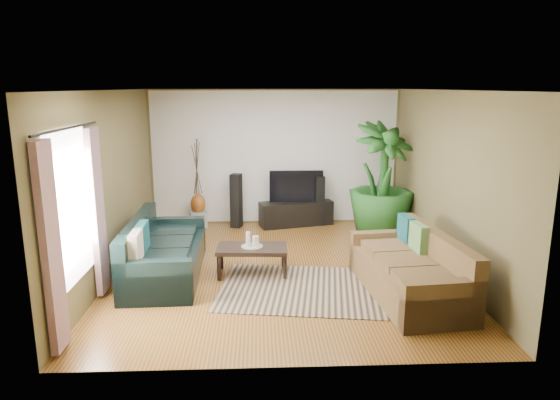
{
  "coord_description": "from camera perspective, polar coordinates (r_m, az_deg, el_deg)",
  "views": [
    {
      "loc": [
        -0.32,
        -7.25,
        2.75
      ],
      "look_at": [
        0.0,
        0.2,
        1.05
      ],
      "focal_mm": 32.0,
      "sensor_mm": 36.0,
      "label": 1
    }
  ],
  "objects": [
    {
      "name": "curtain_near",
      "position": [
        5.57,
        -24.7,
        -5.09
      ],
      "size": [
        0.08,
        0.35,
        2.2
      ],
      "primitive_type": "cube",
      "color": "gray",
      "rests_on": "ground"
    },
    {
      "name": "wall_right",
      "position": [
        7.9,
        18.5,
        1.97
      ],
      "size": [
        0.0,
        5.5,
        5.5
      ],
      "primitive_type": "plane",
      "rotation": [
        1.57,
        0.0,
        -1.57
      ],
      "color": "brown",
      "rests_on": "ground"
    },
    {
      "name": "tv_stand",
      "position": [
        10.09,
        1.84,
        -1.53
      ],
      "size": [
        1.53,
        0.79,
        0.49
      ],
      "primitive_type": "cube",
      "rotation": [
        0.0,
        0.0,
        0.25
      ],
      "color": "black",
      "rests_on": "floor"
    },
    {
      "name": "candle_mid",
      "position": [
        7.39,
        -2.91,
        -4.75
      ],
      "size": [
        0.07,
        0.07,
        0.16
      ],
      "primitive_type": "cylinder",
      "color": "beige",
      "rests_on": "candle_tray"
    },
    {
      "name": "sofa_left",
      "position": [
        7.6,
        -12.94,
        -5.3
      ],
      "size": [
        1.06,
        2.33,
        0.85
      ],
      "primitive_type": "cube",
      "rotation": [
        0.0,
        0.0,
        1.6
      ],
      "color": "black",
      "rests_on": "floor"
    },
    {
      "name": "floor",
      "position": [
        7.76,
        0.06,
        -7.91
      ],
      "size": [
        5.5,
        5.5,
        0.0
      ],
      "primitive_type": "plane",
      "color": "brown",
      "rests_on": "ground"
    },
    {
      "name": "area_rug",
      "position": [
        7.04,
        3.35,
        -10.11
      ],
      "size": [
        2.68,
        2.08,
        0.01
      ],
      "primitive_type": "cube",
      "rotation": [
        0.0,
        0.0,
        -0.14
      ],
      "color": "#9C7C5B",
      "rests_on": "floor"
    },
    {
      "name": "coffee_table",
      "position": [
        7.52,
        -3.19,
        -6.89
      ],
      "size": [
        1.07,
        0.62,
        0.42
      ],
      "primitive_type": "cube",
      "rotation": [
        0.0,
        0.0,
        -0.05
      ],
      "color": "black",
      "rests_on": "floor"
    },
    {
      "name": "vase",
      "position": [
        10.04,
        -9.34,
        -0.46
      ],
      "size": [
        0.29,
        0.29,
        0.41
      ],
      "primitive_type": "ellipsoid",
      "color": "#924C1A",
      "rests_on": "pedestal"
    },
    {
      "name": "backwall_panel",
      "position": [
        10.09,
        -0.63,
        4.88
      ],
      "size": [
        4.9,
        0.0,
        4.9
      ],
      "primitive_type": "plane",
      "rotation": [
        1.57,
        0.0,
        0.0
      ],
      "color": "white",
      "rests_on": "ground"
    },
    {
      "name": "side_table",
      "position": [
        8.93,
        -14.88,
        -3.82
      ],
      "size": [
        0.5,
        0.5,
        0.51
      ],
      "primitive_type": "cube",
      "rotation": [
        0.0,
        0.0,
        -0.04
      ],
      "color": "brown",
      "rests_on": "floor"
    },
    {
      "name": "pedestal",
      "position": [
        10.12,
        -9.28,
        -2.15
      ],
      "size": [
        0.38,
        0.38,
        0.32
      ],
      "primitive_type": "cube",
      "rotation": [
        0.0,
        0.0,
        0.22
      ],
      "color": "gray",
      "rests_on": "floor"
    },
    {
      "name": "wall_front",
      "position": [
        4.72,
        1.56,
        -4.42
      ],
      "size": [
        5.0,
        0.0,
        5.0
      ],
      "primitive_type": "plane",
      "rotation": [
        -1.57,
        0.0,
        0.0
      ],
      "color": "brown",
      "rests_on": "ground"
    },
    {
      "name": "plant_pot",
      "position": [
        9.6,
        11.3,
        -3.1
      ],
      "size": [
        0.39,
        0.39,
        0.31
      ],
      "primitive_type": "cylinder",
      "color": "black",
      "rests_on": "floor"
    },
    {
      "name": "television",
      "position": [
        9.97,
        1.87,
        1.59
      ],
      "size": [
        1.07,
        0.06,
        0.63
      ],
      "primitive_type": "cube",
      "color": "black",
      "rests_on": "tv_stand"
    },
    {
      "name": "candle_tall",
      "position": [
        7.45,
        -3.68,
        -4.42
      ],
      "size": [
        0.07,
        0.07,
        0.21
      ],
      "primitive_type": "cylinder",
      "color": "beige",
      "rests_on": "candle_tray"
    },
    {
      "name": "potted_plant",
      "position": [
        9.39,
        11.54,
        2.25
      ],
      "size": [
        1.63,
        1.63,
        2.13
      ],
      "primitive_type": "imported",
      "rotation": [
        0.0,
        0.0,
        0.53
      ],
      "color": "#1E551C",
      "rests_on": "floor"
    },
    {
      "name": "curtain_rod",
      "position": [
        6.04,
        -23.09,
        7.55
      ],
      "size": [
        0.03,
        1.9,
        0.03
      ],
      "primitive_type": "cylinder",
      "rotation": [
        1.57,
        0.0,
        0.0
      ],
      "color": "black",
      "rests_on": "ground"
    },
    {
      "name": "candle_tray",
      "position": [
        7.45,
        -3.21,
        -5.3
      ],
      "size": [
        0.32,
        0.32,
        0.01
      ],
      "primitive_type": "cylinder",
      "color": "gray",
      "rests_on": "coffee_table"
    },
    {
      "name": "speaker_right",
      "position": [
        10.08,
        4.5,
        -0.07
      ],
      "size": [
        0.21,
        0.23,
        1.01
      ],
      "primitive_type": "cube",
      "rotation": [
        0.0,
        0.0,
        0.15
      ],
      "color": "black",
      "rests_on": "floor"
    },
    {
      "name": "candle_short",
      "position": [
        7.49,
        -2.67,
        -4.62
      ],
      "size": [
        0.07,
        0.07,
        0.13
      ],
      "primitive_type": "cylinder",
      "color": "white",
      "rests_on": "candle_tray"
    },
    {
      "name": "ceiling",
      "position": [
        7.25,
        0.07,
        12.45
      ],
      "size": [
        5.5,
        5.5,
        0.0
      ],
      "primitive_type": "plane",
      "rotation": [
        3.14,
        0.0,
        0.0
      ],
      "color": "white",
      "rests_on": "ground"
    },
    {
      "name": "wall_back",
      "position": [
        10.1,
        -0.63,
        4.88
      ],
      "size": [
        5.0,
        0.0,
        5.0
      ],
      "primitive_type": "plane",
      "rotation": [
        1.57,
        0.0,
        0.0
      ],
      "color": "brown",
      "rests_on": "ground"
    },
    {
      "name": "curtain_far",
      "position": [
        6.92,
        -20.13,
        -1.32
      ],
      "size": [
        0.08,
        0.35,
        2.2
      ],
      "primitive_type": "cube",
      "color": "gray",
      "rests_on": "ground"
    },
    {
      "name": "window_pane",
      "position": [
        6.19,
        -22.79,
        -0.77
      ],
      "size": [
        0.0,
        1.8,
        1.8
      ],
      "primitive_type": "plane",
      "rotation": [
        1.57,
        0.0,
        1.57
      ],
      "color": "white",
      "rests_on": "ground"
    },
    {
      "name": "wall_left",
      "position": [
        7.7,
        -18.88,
        1.67
      ],
      "size": [
        0.0,
        5.5,
        5.5
      ],
      "primitive_type": "plane",
      "rotation": [
        1.57,
        0.0,
        1.57
      ],
      "color": "brown",
      "rests_on": "ground"
    },
    {
      "name": "speaker_left",
      "position": [
        9.92,
        -5.02,
        -0.08
      ],
      "size": [
        0.25,
        0.26,
        1.07
      ],
      "primitive_type": "cube",
      "rotation": [
        0.0,
        0.0,
        -0.32
      ],
      "color": "black",
      "rests_on": "floor"
    },
    {
      "name": "sofa_right",
      "position": [
        6.93,
        14.46,
        -7.2
      ],
      "size": [
        1.2,
        2.27,
        0.85
      ],
      "primitive_type": "cube",
      "rotation": [
        0.0,
        0.0,
        -1.47
      ],
      "color": "brown",
      "rests_on": "floor"
    }
  ]
}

